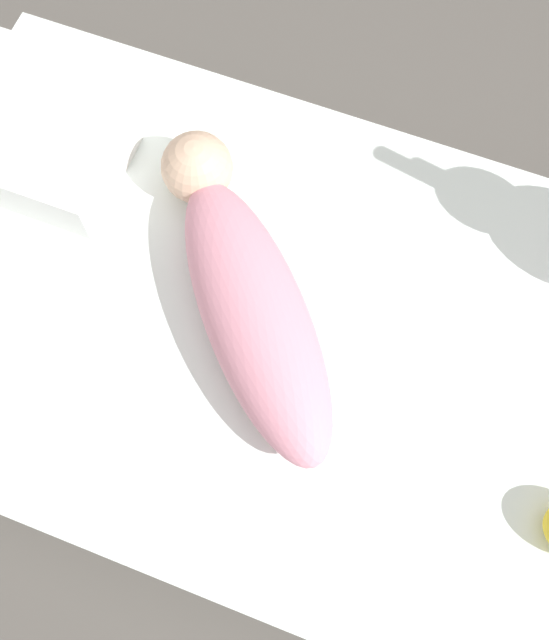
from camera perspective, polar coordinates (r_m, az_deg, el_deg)
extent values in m
plane|color=#514C47|center=(1.38, 1.27, -2.60)|extent=(12.00, 12.00, 0.00)
cube|color=white|center=(1.32, 1.33, -1.78)|extent=(1.47, 0.88, 0.13)
ellipsoid|color=pink|center=(1.20, -1.46, 0.32)|extent=(0.47, 0.50, 0.13)
sphere|color=#DBB293|center=(1.32, -5.92, 11.48)|extent=(0.13, 0.13, 0.13)
cube|color=white|center=(1.45, -18.46, 13.92)|extent=(0.38, 0.30, 0.09)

